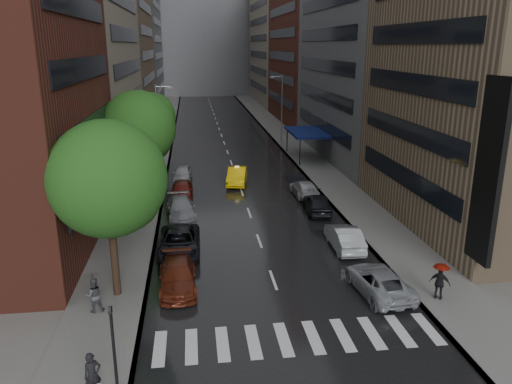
# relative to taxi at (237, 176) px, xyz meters

# --- Properties ---
(ground) EXTENTS (220.00, 220.00, 0.00)m
(ground) POSITION_rel_taxi_xyz_m (0.17, -24.81, -0.81)
(ground) COLOR gray
(ground) RESTS_ON ground
(road) EXTENTS (14.00, 140.00, 0.01)m
(road) POSITION_rel_taxi_xyz_m (0.17, 25.19, -0.81)
(road) COLOR black
(road) RESTS_ON ground
(sidewalk_left) EXTENTS (4.00, 140.00, 0.15)m
(sidewalk_left) POSITION_rel_taxi_xyz_m (-8.83, 25.19, -0.74)
(sidewalk_left) COLOR gray
(sidewalk_left) RESTS_ON ground
(sidewalk_right) EXTENTS (4.00, 140.00, 0.15)m
(sidewalk_right) POSITION_rel_taxi_xyz_m (9.17, 25.19, -0.74)
(sidewalk_right) COLOR gray
(sidewalk_right) RESTS_ON ground
(crosswalk) EXTENTS (13.15, 2.80, 0.01)m
(crosswalk) POSITION_rel_taxi_xyz_m (0.37, -26.81, -0.80)
(crosswalk) COLOR silver
(crosswalk) RESTS_ON ground
(buildings_left) EXTENTS (8.00, 108.00, 38.00)m
(buildings_left) POSITION_rel_taxi_xyz_m (-14.83, 33.98, 15.18)
(buildings_left) COLOR maroon
(buildings_left) RESTS_ON ground
(buildings_right) EXTENTS (8.05, 109.10, 36.00)m
(buildings_right) POSITION_rel_taxi_xyz_m (15.17, 31.89, 14.22)
(buildings_right) COLOR #937A5B
(buildings_right) RESTS_ON ground
(building_far) EXTENTS (40.00, 14.00, 32.00)m
(building_far) POSITION_rel_taxi_xyz_m (0.17, 93.19, 15.19)
(building_far) COLOR slate
(building_far) RESTS_ON ground
(tree_near) EXTENTS (5.98, 5.98, 9.53)m
(tree_near) POSITION_rel_taxi_xyz_m (-8.43, -21.64, 5.71)
(tree_near) COLOR #382619
(tree_near) RESTS_ON ground
(tree_mid) EXTENTS (5.99, 5.99, 9.54)m
(tree_mid) POSITION_rel_taxi_xyz_m (-8.43, -5.47, 5.72)
(tree_mid) COLOR #382619
(tree_mid) RESTS_ON ground
(tree_far) EXTENTS (5.13, 5.13, 8.17)m
(tree_far) POSITION_rel_taxi_xyz_m (-8.43, 8.26, 4.78)
(tree_far) COLOR #382619
(tree_far) RESTS_ON ground
(taxi) EXTENTS (2.52, 5.14, 1.62)m
(taxi) POSITION_rel_taxi_xyz_m (0.00, 0.00, 0.00)
(taxi) COLOR yellow
(taxi) RESTS_ON ground
(parked_cars_left) EXTENTS (2.71, 27.88, 1.59)m
(parked_cars_left) POSITION_rel_taxi_xyz_m (-5.23, -11.06, -0.05)
(parked_cars_left) COLOR maroon
(parked_cars_left) RESTS_ON ground
(parked_cars_right) EXTENTS (2.81, 23.41, 1.59)m
(parked_cars_right) POSITION_rel_taxi_xyz_m (5.57, -14.10, -0.07)
(parked_cars_right) COLOR #989BA1
(parked_cars_right) RESTS_ON ground
(ped_bag_walker) EXTENTS (0.80, 0.74, 1.84)m
(ped_bag_walker) POSITION_rel_taxi_xyz_m (-8.17, -29.86, 0.23)
(ped_bag_walker) COLOR black
(ped_bag_walker) RESTS_ON sidewalk_left
(ped_black_umbrella) EXTENTS (1.00, 0.98, 2.09)m
(ped_black_umbrella) POSITION_rel_taxi_xyz_m (-9.26, -23.39, 0.56)
(ped_black_umbrella) COLOR #47474B
(ped_black_umbrella) RESTS_ON sidewalk_left
(ped_red_umbrella) EXTENTS (1.09, 1.00, 2.01)m
(ped_red_umbrella) POSITION_rel_taxi_xyz_m (8.39, -24.34, 0.51)
(ped_red_umbrella) COLOR black
(ped_red_umbrella) RESTS_ON sidewalk_right
(traffic_light) EXTENTS (0.18, 0.15, 3.45)m
(traffic_light) POSITION_rel_taxi_xyz_m (-7.43, -29.30, 1.42)
(traffic_light) COLOR black
(traffic_light) RESTS_ON sidewalk_left
(street_lamp_left) EXTENTS (1.74, 0.22, 9.00)m
(street_lamp_left) POSITION_rel_taxi_xyz_m (-7.55, 5.19, 4.08)
(street_lamp_left) COLOR gray
(street_lamp_left) RESTS_ON sidewalk_left
(street_lamp_right) EXTENTS (1.74, 0.22, 9.00)m
(street_lamp_right) POSITION_rel_taxi_xyz_m (7.89, 20.19, 4.08)
(street_lamp_right) COLOR gray
(street_lamp_right) RESTS_ON sidewalk_right
(awning) EXTENTS (4.00, 8.00, 3.12)m
(awning) POSITION_rel_taxi_xyz_m (9.16, 10.19, 2.32)
(awning) COLOR navy
(awning) RESTS_ON sidewalk_right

